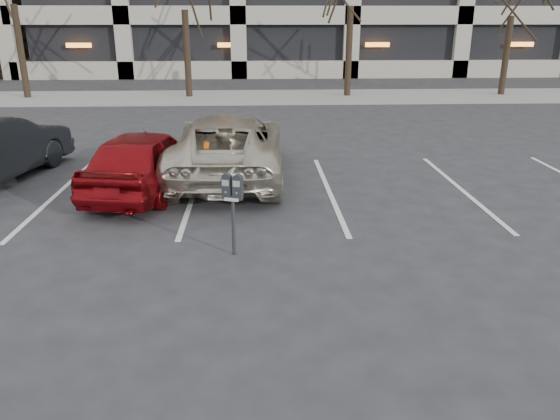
# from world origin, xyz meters

# --- Properties ---
(ground) EXTENTS (140.00, 140.00, 0.00)m
(ground) POSITION_xyz_m (0.00, 0.00, 0.00)
(ground) COLOR #28282B
(ground) RESTS_ON ground
(sidewalk) EXTENTS (80.00, 4.00, 0.12)m
(sidewalk) POSITION_xyz_m (0.00, 16.00, 0.06)
(sidewalk) COLOR gray
(sidewalk) RESTS_ON ground
(stall_lines) EXTENTS (16.90, 5.20, 0.00)m
(stall_lines) POSITION_xyz_m (-1.40, 2.30, 0.01)
(stall_lines) COLOR silver
(stall_lines) RESTS_ON ground
(parking_meter) EXTENTS (0.34, 0.22, 1.25)m
(parking_meter) POSITION_xyz_m (-0.47, -0.81, 0.96)
(parking_meter) COLOR black
(parking_meter) RESTS_ON ground
(suv_silver) EXTENTS (2.51, 5.20, 1.43)m
(suv_silver) POSITION_xyz_m (-0.74, 3.45, 0.71)
(suv_silver) COLOR beige
(suv_silver) RESTS_ON ground
(car_red) EXTENTS (2.22, 4.10, 1.33)m
(car_red) POSITION_xyz_m (-2.39, 2.46, 0.66)
(car_red) COLOR maroon
(car_red) RESTS_ON ground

